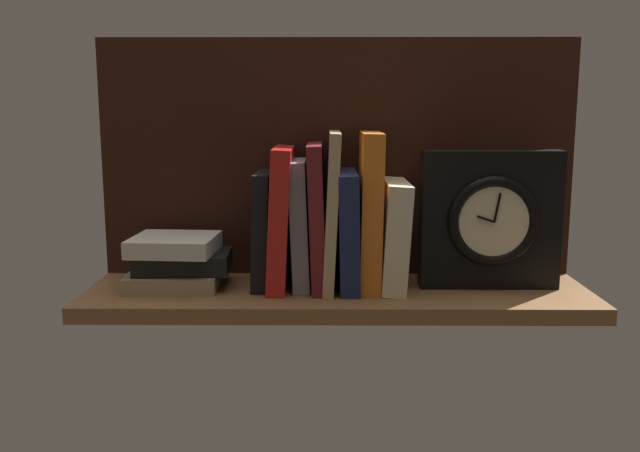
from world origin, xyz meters
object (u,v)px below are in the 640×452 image
framed_clock (490,220)px  book_gray_chess (300,224)px  book_black_skeptic (262,230)px  book_navy_bierce (348,229)px  book_maroon_dawkins (317,216)px  book_red_requiem (281,218)px  book_cream_twain (393,234)px  book_orange_pandolfini (370,210)px  book_tan_shortstories (331,210)px  book_stack_side (177,262)px

framed_clock → book_gray_chess: bearing=178.7°
book_black_skeptic → book_navy_bierce: 14.18cm
book_maroon_dawkins → book_black_skeptic: bearing=180.0°
book_gray_chess → book_red_requiem: bearing=180.0°
book_red_requiem → book_gray_chess: (3.16, 0.00, -1.05)cm
book_navy_bierce → book_cream_twain: book_navy_bierce is taller
book_red_requiem → book_navy_bierce: 11.26cm
book_navy_bierce → book_orange_pandolfini: bearing=0.0°
book_gray_chess → book_orange_pandolfini: size_ratio=0.82×
book_red_requiem → book_navy_bierce: (11.09, 0.00, -1.97)cm
book_tan_shortstories → book_orange_pandolfini: size_ratio=1.00×
book_black_skeptic → book_orange_pandolfini: size_ratio=0.74×
book_black_skeptic → book_red_requiem: book_red_requiem is taller
book_cream_twain → book_stack_side: 35.92cm
book_stack_side → book_maroon_dawkins: bearing=2.7°
book_cream_twain → framed_clock: 15.95cm
book_orange_pandolfini → book_navy_bierce: bearing=180.0°
book_navy_bierce → book_stack_side: size_ratio=1.13×
book_navy_bierce → framed_clock: (23.18, -0.69, 1.78)cm
book_tan_shortstories → book_orange_pandolfini: same height
book_tan_shortstories → framed_clock: (25.94, -0.69, -1.43)cm
book_gray_chess → framed_clock: framed_clock is taller
book_red_requiem → book_stack_side: size_ratio=1.36×
book_gray_chess → book_black_skeptic: bearing=180.0°
book_maroon_dawkins → book_stack_side: size_ratio=1.39×
book_orange_pandolfini → framed_clock: bearing=-2.0°
book_gray_chess → book_tan_shortstories: 5.65cm
framed_clock → book_orange_pandolfini: bearing=178.0°
book_tan_shortstories → book_gray_chess: bearing=180.0°
book_red_requiem → book_gray_chess: bearing=0.0°
book_maroon_dawkins → framed_clock: book_maroon_dawkins is taller
book_cream_twain → book_stack_side: size_ratio=1.03×
book_tan_shortstories → book_stack_side: (-25.41, -1.10, -8.51)cm
book_gray_chess → book_navy_bierce: size_ratio=1.10×
book_black_skeptic → book_navy_bierce: size_ratio=0.99×
book_red_requiem → book_gray_chess: book_red_requiem is taller
book_red_requiem → book_orange_pandolfini: size_ratio=0.90×
book_tan_shortstories → book_red_requiem: bearing=180.0°
book_black_skeptic → book_cream_twain: (21.63, 0.00, -0.72)cm
book_navy_bierce → book_black_skeptic: bearing=180.0°
book_black_skeptic → book_tan_shortstories: bearing=0.0°
book_orange_pandolfini → book_gray_chess: bearing=180.0°
framed_clock → book_stack_side: 51.84cm
book_red_requiem → book_cream_twain: size_ratio=1.32×
book_tan_shortstories → book_navy_bierce: (2.77, 0.00, -3.21)cm
book_red_requiem → book_stack_side: 18.60cm
book_gray_chess → book_tan_shortstories: size_ratio=0.82×
book_maroon_dawkins → book_orange_pandolfini: book_orange_pandolfini is taller
book_black_skeptic → book_maroon_dawkins: 9.35cm
book_black_skeptic → book_navy_bierce: (14.18, 0.00, 0.07)cm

